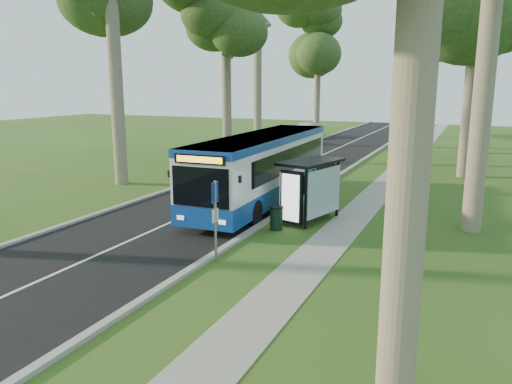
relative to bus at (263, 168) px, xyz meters
The scene contains 15 objects.
ground 7.25m from the bus, 77.87° to the right, with size 120.00×120.00×0.00m, color #2A5019.
road 4.04m from the bus, 123.08° to the left, with size 7.00×100.00×0.02m, color black.
kerb_east 3.78m from the bus, 64.36° to the left, with size 0.25×100.00×0.12m, color #9E9B93.
kerb_west 6.52m from the bus, 150.71° to the left, with size 0.25×100.00×0.12m, color #9E9B93.
centre_line 4.03m from the bus, 123.08° to the left, with size 0.12×100.00×0.01m, color white.
footpath 5.69m from the bus, 34.60° to the left, with size 1.50×100.00×0.02m, color gray.
bus is the anchor object (origin of this frame).
bus_stop_sign 8.05m from the bus, 77.20° to the right, with size 0.09×0.36×2.58m.
bus_shelter 3.87m from the bus, 37.50° to the right, with size 2.22×3.16×2.46m.
litter_bin 4.56m from the bus, 59.89° to the right, with size 0.52×0.52×0.91m.
car_white 23.10m from the bus, 106.34° to the left, with size 1.60×3.99×1.36m, color white.
car_silver 29.61m from the bus, 104.35° to the left, with size 1.60×4.59×1.51m, color #A2A5AA.
tree_west_c 16.05m from the bus, 124.12° to the left, with size 5.20×5.20×14.14m.
tree_west_e 33.00m from the bus, 102.71° to the left, with size 5.20×5.20×13.73m.
tree_east_d 26.81m from the bus, 67.67° to the left, with size 5.20×5.20×15.40m.
Camera 1 is at (7.42, -13.92, 5.42)m, focal length 35.00 mm.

